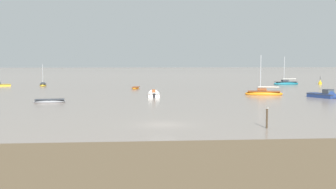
% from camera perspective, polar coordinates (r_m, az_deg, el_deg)
% --- Properties ---
extents(ground_plane, '(800.00, 800.00, 0.00)m').
position_cam_1_polar(ground_plane, '(40.98, -0.75, -4.11)').
color(ground_plane, gray).
extents(mudflat_shore, '(367.69, 19.60, 0.22)m').
position_cam_1_polar(mudflat_shore, '(22.28, 6.02, -11.20)').
color(mudflat_shore, brown).
rests_on(mudflat_shore, ground).
extents(motorboat_moored_0, '(2.17, 5.68, 1.91)m').
position_cam_1_polar(motorboat_moored_0, '(74.53, -1.95, -0.03)').
color(motorboat_moored_0, white).
rests_on(motorboat_moored_0, ground).
extents(sailboat_moored_0, '(2.39, 5.36, 5.80)m').
position_cam_1_polar(sailboat_moored_0, '(110.51, -16.58, 1.25)').
color(sailboat_moored_0, gold).
rests_on(sailboat_moored_0, ground).
extents(sailboat_moored_1, '(7.08, 2.74, 7.76)m').
position_cam_1_polar(sailboat_moored_1, '(116.63, 15.72, 1.48)').
color(sailboat_moored_1, '#197084').
rests_on(sailboat_moored_1, ground).
extents(rowboat_moored_0, '(4.82, 2.19, 0.73)m').
position_cam_1_polar(rowboat_moored_0, '(65.27, -15.75, -0.89)').
color(rowboat_moored_0, gray).
rests_on(rowboat_moored_0, ground).
extents(sailboat_moored_2, '(7.13, 3.83, 7.64)m').
position_cam_1_polar(sailboat_moored_2, '(79.03, 12.85, 0.17)').
color(sailboat_moored_2, orange).
rests_on(sailboat_moored_2, ground).
extents(rowboat_moored_1, '(2.17, 4.44, 0.67)m').
position_cam_1_polar(rowboat_moored_1, '(94.84, -4.42, 0.88)').
color(rowboat_moored_1, orange).
rests_on(rowboat_moored_1, ground).
extents(motorboat_moored_4, '(4.32, 6.22, 2.24)m').
position_cam_1_polar(motorboat_moored_4, '(75.48, 20.72, -0.20)').
color(motorboat_moored_4, navy).
rests_on(motorboat_moored_4, ground).
extents(channel_buoy, '(0.90, 0.90, 2.30)m').
position_cam_1_polar(channel_buoy, '(120.66, 19.92, 1.53)').
color(channel_buoy, gold).
rests_on(channel_buoy, ground).
extents(mooring_post_near, '(0.22, 0.22, 2.16)m').
position_cam_1_polar(mooring_post_near, '(39.70, 13.26, -3.17)').
color(mooring_post_near, '#413323').
rests_on(mooring_post_near, ground).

